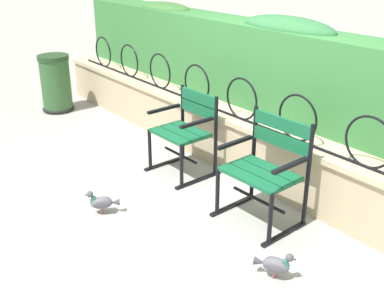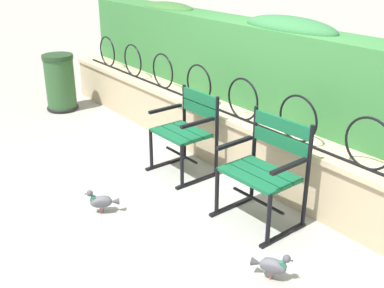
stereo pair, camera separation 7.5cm
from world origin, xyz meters
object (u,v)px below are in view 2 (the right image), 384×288
Objects in this scene: pigeon_far_side at (102,201)px; trash_bin at (60,84)px; park_chair_left at (187,130)px; park_chair_right at (266,168)px; pigeon_near_chairs at (272,265)px.

pigeon_far_side is 3.01m from trash_bin.
park_chair_left is 0.93× the size of park_chair_right.
pigeon_near_chairs is at bearing 19.31° from pigeon_far_side.
trash_bin is (-2.66, -0.23, -0.08)m from park_chair_left.
park_chair_left is 1.13m from park_chair_right.
trash_bin is (-3.78, -0.20, -0.10)m from park_chair_right.
park_chair_left is at bearing 4.92° from trash_bin.
park_chair_left reaches higher than pigeon_far_side.
park_chair_left is at bearing 178.38° from park_chair_right.
pigeon_near_chairs is 1.60m from pigeon_far_side.
trash_bin reaches higher than pigeon_near_chairs.
park_chair_right is 3.79m from trash_bin.
pigeon_far_side is at bearing -130.74° from park_chair_right.
park_chair_right is 1.43m from pigeon_far_side.
park_chair_right is 1.14× the size of trash_bin.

